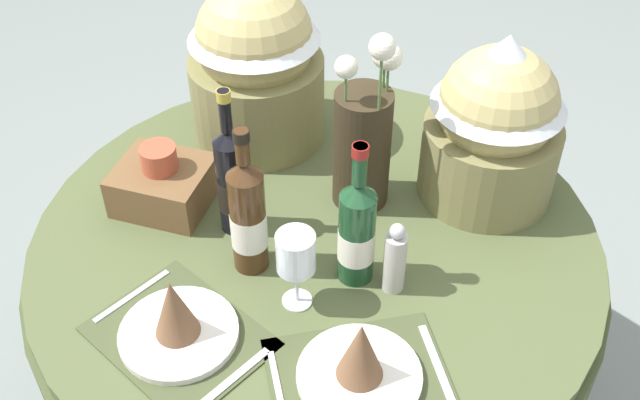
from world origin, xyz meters
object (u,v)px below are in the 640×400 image
Objects in this scene: place_setting_left at (177,322)px; wine_bottle_right at (232,180)px; place_setting_right at (360,365)px; wine_bottle_centre at (357,231)px; gift_tub_back_left at (255,52)px; woven_basket_side_left at (163,183)px; gift_tub_back_right at (496,115)px; wine_glass_right at (296,254)px; pepper_mill at (395,260)px; wine_bottle_left at (248,216)px; dining_table at (316,275)px; flower_vase at (364,139)px.

wine_bottle_right is (-0.01, 0.34, 0.09)m from place_setting_left.
place_setting_right is 1.21× the size of wine_bottle_centre.
gift_tub_back_left reaches higher than woven_basket_side_left.
wine_glass_right is at bearing -123.62° from gift_tub_back_right.
pepper_mill is at bearing -6.62° from wine_bottle_centre.
place_setting_right is at bearing -36.08° from wine_bottle_left.
place_setting_left is at bearing -140.11° from wine_glass_right.
woven_basket_side_left reaches higher than dining_table.
woven_basket_side_left is (-0.40, 0.20, -0.08)m from wine_glass_right.
dining_table is 3.12× the size of place_setting_right.
place_setting_right is (0.20, -0.35, 0.18)m from dining_table.
wine_bottle_right is 2.07× the size of pepper_mill.
place_setting_right is 2.25× the size of wine_glass_right.
flower_vase is at bearing 65.78° from place_setting_left.
gift_tub_back_right is (0.28, 0.12, 0.04)m from flower_vase.
flower_vase reaches higher than place_setting_right.
flower_vase is (0.23, 0.52, 0.13)m from place_setting_left.
wine_bottle_right is (-0.38, 0.32, 0.09)m from place_setting_right.
wine_bottle_left reaches higher than dining_table.
flower_vase is 0.37m from gift_tub_back_left.
place_setting_left is at bearing -178.22° from place_setting_right.
place_setting_right is at bearing -72.66° from wine_bottle_centre.
wine_bottle_left is (0.06, 0.23, 0.09)m from place_setting_left.
wine_bottle_centre is (0.05, -0.25, -0.05)m from flower_vase.
woven_basket_side_left reaches higher than place_setting_right.
dining_table is 3.66× the size of wine_bottle_left.
wine_bottle_centre is at bearing 9.24° from wine_bottle_left.
place_setting_left is 0.58m from flower_vase.
gift_tub_back_right is (0.22, 0.36, 0.09)m from wine_bottle_centre.
place_setting_left is (-0.17, -0.36, 0.18)m from dining_table.
gift_tub_back_left is at bearing 132.30° from wine_bottle_centre.
gift_tub_back_right is at bearing 42.00° from wine_bottle_left.
place_setting_right is at bearing -40.14° from wine_bottle_right.
wine_bottle_right is (-0.25, -0.18, -0.04)m from flower_vase.
gift_tub_back_right reaches higher than wine_bottle_right.
wine_bottle_centre is at bearing -37.28° from dining_table.
pepper_mill is at bearing 34.95° from place_setting_left.
place_setting_left is 0.27m from wine_glass_right.
dining_table is 0.31m from pepper_mill.
flower_vase is at bearing -157.05° from gift_tub_back_right.
wine_bottle_right is at bearing -172.05° from dining_table.
gift_tub_back_right reaches higher than wine_glass_right.
flower_vase is 0.26m from wine_bottle_centre.
gift_tub_back_left is 0.39m from woven_basket_side_left.
place_setting_left is 0.37m from place_setting_right.
wine_bottle_right is at bearing 169.19° from pepper_mill.
place_setting_left is 0.99× the size of place_setting_right.
wine_bottle_centre is at bearing -77.56° from flower_vase.
place_setting_left is 1.98× the size of woven_basket_side_left.
woven_basket_side_left is (-0.21, 0.36, 0.01)m from place_setting_left.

